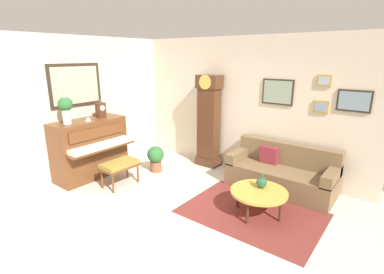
% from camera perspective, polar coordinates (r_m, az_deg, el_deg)
% --- Properties ---
extents(ground_plane, '(6.40, 6.00, 0.10)m').
position_cam_1_polar(ground_plane, '(4.82, -4.90, -15.09)').
color(ground_plane, beige).
extents(wall_left, '(0.13, 4.90, 2.80)m').
position_cam_1_polar(wall_left, '(6.30, -23.00, 5.30)').
color(wall_left, beige).
rests_on(wall_left, ground_plane).
extents(wall_back, '(5.30, 0.13, 2.80)m').
position_cam_1_polar(wall_back, '(6.19, 10.15, 6.09)').
color(wall_back, beige).
rests_on(wall_back, ground_plane).
extents(area_rug, '(2.10, 1.50, 0.01)m').
position_cam_1_polar(area_rug, '(4.86, 11.63, -14.40)').
color(area_rug, maroon).
rests_on(area_rug, ground_plane).
extents(piano, '(0.87, 1.44, 1.19)m').
position_cam_1_polar(piano, '(6.25, -19.34, -2.07)').
color(piano, brown).
rests_on(piano, ground_plane).
extents(piano_bench, '(0.42, 0.70, 0.48)m').
position_cam_1_polar(piano_bench, '(5.69, -14.04, -5.42)').
color(piano_bench, brown).
rests_on(piano_bench, ground_plane).
extents(grandfather_clock, '(0.52, 0.34, 2.03)m').
position_cam_1_polar(grandfather_clock, '(6.42, 3.29, 2.64)').
color(grandfather_clock, '#4C2B19').
rests_on(grandfather_clock, ground_plane).
extents(couch, '(1.90, 0.80, 0.84)m').
position_cam_1_polar(couch, '(5.67, 17.14, -6.79)').
color(couch, brown).
rests_on(couch, ground_plane).
extents(coffee_table, '(0.88, 0.88, 0.40)m').
position_cam_1_polar(coffee_table, '(4.68, 13.01, -10.58)').
color(coffee_table, gold).
rests_on(coffee_table, ground_plane).
extents(mantel_clock, '(0.13, 0.18, 0.38)m').
position_cam_1_polar(mantel_clock, '(6.24, -17.51, 5.25)').
color(mantel_clock, '#4C2B19').
rests_on(mantel_clock, piano).
extents(flower_vase, '(0.26, 0.26, 0.58)m').
position_cam_1_polar(flower_vase, '(5.84, -23.59, 5.41)').
color(flower_vase, silver).
rests_on(flower_vase, piano).
extents(teacup, '(0.12, 0.12, 0.06)m').
position_cam_1_polar(teacup, '(5.98, -19.74, 3.18)').
color(teacup, white).
rests_on(teacup, piano).
extents(green_jug, '(0.17, 0.17, 0.24)m').
position_cam_1_polar(green_jug, '(4.75, 13.50, -8.69)').
color(green_jug, '#234C33').
rests_on(green_jug, coffee_table).
extents(potted_plant, '(0.36, 0.36, 0.56)m').
position_cam_1_polar(potted_plant, '(6.27, -7.17, -3.92)').
color(potted_plant, '#935138').
rests_on(potted_plant, ground_plane).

